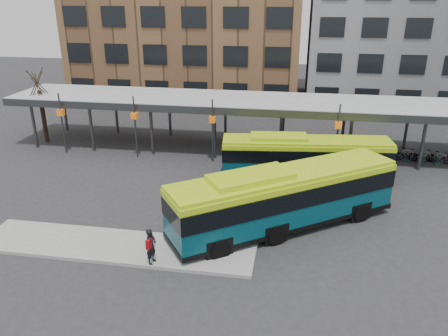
{
  "coord_description": "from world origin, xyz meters",
  "views": [
    {
      "loc": [
        2.99,
        -20.72,
        11.95
      ],
      "look_at": [
        -1.2,
        4.09,
        1.8
      ],
      "focal_mm": 35.0,
      "sensor_mm": 36.0,
      "label": 1
    }
  ],
  "objects_px": {
    "bus_front": "(284,197)",
    "bus_rear": "(305,156)",
    "tree": "(43,114)",
    "pedestrian": "(151,246)"
  },
  "relations": [
    {
      "from": "tree",
      "to": "pedestrian",
      "type": "xyz_separation_m",
      "value": [
        14.79,
        -16.21,
        -1.36
      ]
    },
    {
      "from": "tree",
      "to": "bus_rear",
      "type": "relative_size",
      "value": 0.49
    },
    {
      "from": "bus_front",
      "to": "bus_rear",
      "type": "bearing_deg",
      "value": 45.55
    },
    {
      "from": "bus_rear",
      "to": "pedestrian",
      "type": "height_order",
      "value": "bus_rear"
    },
    {
      "from": "bus_front",
      "to": "bus_rear",
      "type": "height_order",
      "value": "bus_front"
    },
    {
      "from": "bus_front",
      "to": "bus_rear",
      "type": "distance_m",
      "value": 7.18
    },
    {
      "from": "tree",
      "to": "pedestrian",
      "type": "height_order",
      "value": "tree"
    },
    {
      "from": "bus_rear",
      "to": "tree",
      "type": "bearing_deg",
      "value": 161.75
    },
    {
      "from": "tree",
      "to": "bus_rear",
      "type": "bearing_deg",
      "value": -11.56
    },
    {
      "from": "bus_front",
      "to": "pedestrian",
      "type": "height_order",
      "value": "bus_front"
    }
  ]
}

